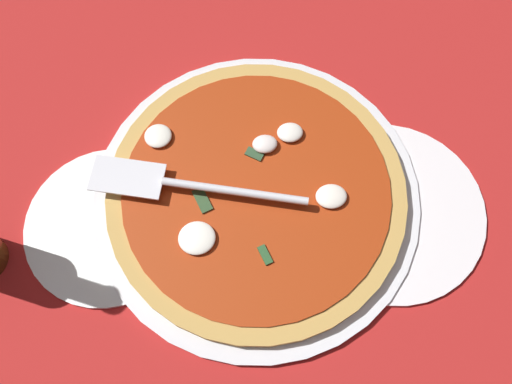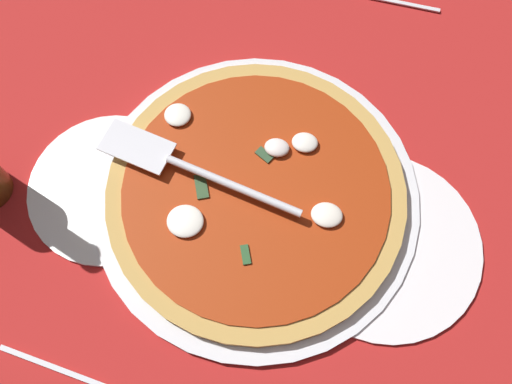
{
  "view_description": "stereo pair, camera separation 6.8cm",
  "coord_description": "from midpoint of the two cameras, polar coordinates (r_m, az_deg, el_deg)",
  "views": [
    {
      "loc": [
        -0.04,
        28.41,
        65.71
      ],
      "look_at": [
        -2.11,
        3.19,
        2.39
      ],
      "focal_mm": 37.61,
      "sensor_mm": 36.0,
      "label": 1
    },
    {
      "loc": [
        -6.84,
        28.04,
        65.71
      ],
      "look_at": [
        -2.11,
        3.19,
        2.39
      ],
      "focal_mm": 37.61,
      "sensor_mm": 36.0,
      "label": 2
    }
  ],
  "objects": [
    {
      "name": "dinner_plate_right",
      "position": [
        0.72,
        -18.07,
        -3.75
      ],
      "size": [
        21.26,
        21.26,
        1.0
      ],
      "primitive_type": "cylinder",
      "color": "white",
      "rests_on": "ground_plane"
    },
    {
      "name": "pizza",
      "position": [
        0.68,
        -2.88,
        -0.36
      ],
      "size": [
        38.2,
        38.2,
        3.05
      ],
      "color": "tan",
      "rests_on": "pizza_pan"
    },
    {
      "name": "ground_plane",
      "position": [
        0.72,
        -4.57,
        1.06
      ],
      "size": [
        94.59,
        94.59,
        0.8
      ],
      "primitive_type": "cube",
      "color": "#A61F1D"
    },
    {
      "name": "dinner_plate_left",
      "position": [
        0.71,
        11.27,
        -2.31
      ],
      "size": [
        24.74,
        24.74,
        1.0
      ],
      "primitive_type": "cylinder",
      "color": "white",
      "rests_on": "ground_plane"
    },
    {
      "name": "pizza_pan",
      "position": [
        0.7,
        -2.78,
        -0.87
      ],
      "size": [
        42.21,
        42.21,
        1.39
      ],
      "primitive_type": "cylinder",
      "color": "silver",
      "rests_on": "ground_plane"
    },
    {
      "name": "pizza_server",
      "position": [
        0.67,
        -10.03,
        0.35
      ],
      "size": [
        27.1,
        9.05,
        1.0
      ],
      "rotation": [
        0.0,
        0.0,
        6.05
      ],
      "color": "silver",
      "rests_on": "pizza"
    }
  ]
}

